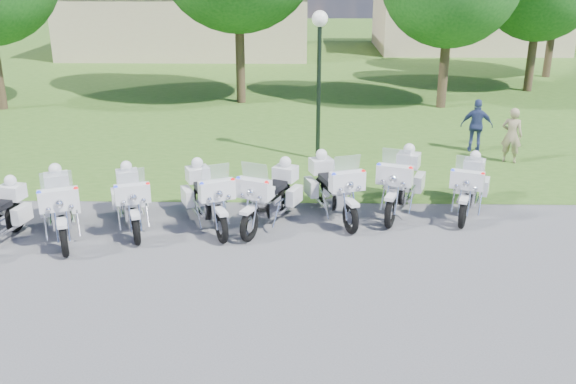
{
  "coord_description": "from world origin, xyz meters",
  "views": [
    {
      "loc": [
        0.71,
        -11.36,
        5.6
      ],
      "look_at": [
        0.45,
        1.2,
        0.95
      ],
      "focal_mm": 40.0,
      "sensor_mm": 36.0,
      "label": 1
    }
  ],
  "objects_px": {
    "motorcycle_5": "(333,187)",
    "motorcycle_6": "(401,181)",
    "motorcycle_3": "(207,196)",
    "bystander_a": "(512,136)",
    "motorcycle_7": "(470,186)",
    "motorcycle_2": "(131,198)",
    "motorcycle_4": "(271,195)",
    "motorcycle_1": "(60,205)",
    "lamp_post": "(319,49)",
    "bystander_c": "(477,126)"
  },
  "relations": [
    {
      "from": "lamp_post",
      "to": "motorcycle_7",
      "type": "bearing_deg",
      "value": -50.13
    },
    {
      "from": "bystander_a",
      "to": "motorcycle_2",
      "type": "bearing_deg",
      "value": 50.98
    },
    {
      "from": "motorcycle_3",
      "to": "motorcycle_6",
      "type": "relative_size",
      "value": 0.93
    },
    {
      "from": "motorcycle_6",
      "to": "bystander_a",
      "type": "xyz_separation_m",
      "value": [
        3.67,
        3.79,
        0.08
      ]
    },
    {
      "from": "motorcycle_3",
      "to": "motorcycle_5",
      "type": "height_order",
      "value": "motorcycle_5"
    },
    {
      "from": "motorcycle_7",
      "to": "bystander_c",
      "type": "distance_m",
      "value": 5.14
    },
    {
      "from": "motorcycle_5",
      "to": "motorcycle_6",
      "type": "xyz_separation_m",
      "value": [
        1.58,
        0.35,
        0.02
      ]
    },
    {
      "from": "motorcycle_2",
      "to": "lamp_post",
      "type": "height_order",
      "value": "lamp_post"
    },
    {
      "from": "motorcycle_2",
      "to": "motorcycle_7",
      "type": "xyz_separation_m",
      "value": [
        7.54,
        0.99,
        -0.0
      ]
    },
    {
      "from": "motorcycle_6",
      "to": "motorcycle_7",
      "type": "height_order",
      "value": "motorcycle_6"
    },
    {
      "from": "motorcycle_2",
      "to": "motorcycle_5",
      "type": "height_order",
      "value": "motorcycle_5"
    },
    {
      "from": "motorcycle_4",
      "to": "lamp_post",
      "type": "xyz_separation_m",
      "value": [
        1.14,
        4.8,
        2.49
      ]
    },
    {
      "from": "motorcycle_1",
      "to": "motorcycle_2",
      "type": "relative_size",
      "value": 1.06
    },
    {
      "from": "motorcycle_6",
      "to": "lamp_post",
      "type": "distance_m",
      "value": 5.0
    },
    {
      "from": "motorcycle_4",
      "to": "motorcycle_6",
      "type": "bearing_deg",
      "value": -140.47
    },
    {
      "from": "motorcycle_2",
      "to": "motorcycle_5",
      "type": "bearing_deg",
      "value": 170.38
    },
    {
      "from": "motorcycle_1",
      "to": "motorcycle_5",
      "type": "xyz_separation_m",
      "value": [
        5.77,
        1.25,
        -0.01
      ]
    },
    {
      "from": "motorcycle_7",
      "to": "bystander_a",
      "type": "bearing_deg",
      "value": -98.33
    },
    {
      "from": "motorcycle_3",
      "to": "bystander_c",
      "type": "bearing_deg",
      "value": -165.18
    },
    {
      "from": "motorcycle_4",
      "to": "motorcycle_6",
      "type": "distance_m",
      "value": 3.08
    },
    {
      "from": "motorcycle_3",
      "to": "motorcycle_5",
      "type": "bearing_deg",
      "value": 168.35
    },
    {
      "from": "bystander_c",
      "to": "motorcycle_2",
      "type": "bearing_deg",
      "value": 44.64
    },
    {
      "from": "motorcycle_2",
      "to": "motorcycle_6",
      "type": "height_order",
      "value": "motorcycle_6"
    },
    {
      "from": "motorcycle_1",
      "to": "motorcycle_3",
      "type": "distance_m",
      "value": 3.08
    },
    {
      "from": "motorcycle_6",
      "to": "motorcycle_7",
      "type": "distance_m",
      "value": 1.56
    },
    {
      "from": "motorcycle_3",
      "to": "bystander_c",
      "type": "distance_m",
      "value": 9.32
    },
    {
      "from": "motorcycle_5",
      "to": "motorcycle_7",
      "type": "xyz_separation_m",
      "value": [
        3.13,
        0.27,
        -0.04
      ]
    },
    {
      "from": "motorcycle_4",
      "to": "bystander_c",
      "type": "xyz_separation_m",
      "value": [
        5.92,
        5.7,
        0.11
      ]
    },
    {
      "from": "motorcycle_3",
      "to": "motorcycle_6",
      "type": "distance_m",
      "value": 4.44
    },
    {
      "from": "motorcycle_3",
      "to": "motorcycle_6",
      "type": "bearing_deg",
      "value": 168.56
    },
    {
      "from": "lamp_post",
      "to": "motorcycle_4",
      "type": "bearing_deg",
      "value": -103.38
    },
    {
      "from": "motorcycle_7",
      "to": "bystander_c",
      "type": "height_order",
      "value": "bystander_c"
    },
    {
      "from": "motorcycle_1",
      "to": "motorcycle_6",
      "type": "height_order",
      "value": "motorcycle_6"
    },
    {
      "from": "motorcycle_6",
      "to": "bystander_a",
      "type": "relative_size",
      "value": 1.55
    },
    {
      "from": "motorcycle_6",
      "to": "motorcycle_4",
      "type": "bearing_deg",
      "value": 35.55
    },
    {
      "from": "motorcycle_7",
      "to": "lamp_post",
      "type": "height_order",
      "value": "lamp_post"
    },
    {
      "from": "bystander_a",
      "to": "motorcycle_7",
      "type": "bearing_deg",
      "value": 85.56
    },
    {
      "from": "motorcycle_3",
      "to": "lamp_post",
      "type": "relative_size",
      "value": 0.54
    },
    {
      "from": "motorcycle_4",
      "to": "motorcycle_2",
      "type": "bearing_deg",
      "value": 28.0
    },
    {
      "from": "bystander_a",
      "to": "bystander_c",
      "type": "bearing_deg",
      "value": -31.86
    },
    {
      "from": "motorcycle_3",
      "to": "motorcycle_4",
      "type": "height_order",
      "value": "motorcycle_4"
    },
    {
      "from": "motorcycle_7",
      "to": "lamp_post",
      "type": "bearing_deg",
      "value": -29.76
    },
    {
      "from": "bystander_a",
      "to": "motorcycle_5",
      "type": "bearing_deg",
      "value": 62.49
    },
    {
      "from": "bystander_a",
      "to": "lamp_post",
      "type": "bearing_deg",
      "value": 22.47
    },
    {
      "from": "bystander_a",
      "to": "bystander_c",
      "type": "xyz_separation_m",
      "value": [
        -0.72,
        1.07,
        0.0
      ]
    },
    {
      "from": "motorcycle_5",
      "to": "motorcycle_6",
      "type": "relative_size",
      "value": 0.97
    },
    {
      "from": "motorcycle_1",
      "to": "motorcycle_7",
      "type": "relative_size",
      "value": 1.06
    },
    {
      "from": "motorcycle_1",
      "to": "motorcycle_3",
      "type": "height_order",
      "value": "motorcycle_1"
    },
    {
      "from": "motorcycle_7",
      "to": "bystander_a",
      "type": "distance_m",
      "value": 4.42
    },
    {
      "from": "motorcycle_6",
      "to": "motorcycle_5",
      "type": "bearing_deg",
      "value": 32.22
    }
  ]
}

